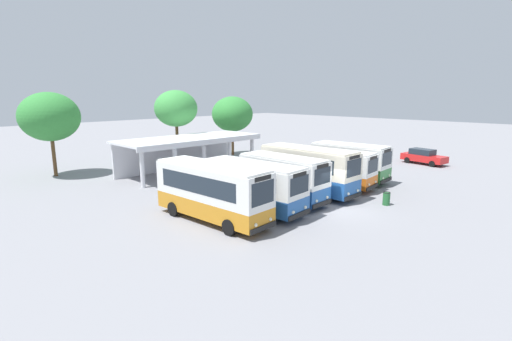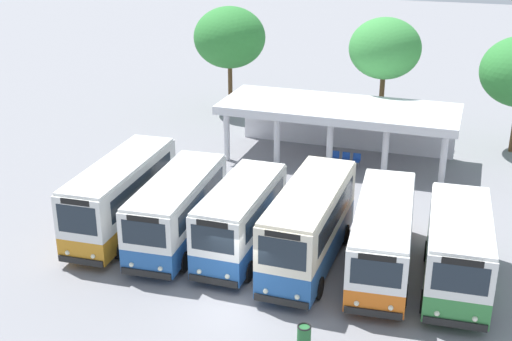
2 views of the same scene
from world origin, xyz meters
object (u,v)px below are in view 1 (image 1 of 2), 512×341
(city_bus_fifth_blue, at_px, (325,166))
(waiting_chair_middle_seat, at_px, (208,166))
(city_bus_fourth_amber, at_px, (308,169))
(waiting_chair_second_from_end, at_px, (203,167))
(litter_bin_apron, at_px, (386,199))
(city_bus_nearest_orange, at_px, (212,190))
(waiting_chair_end_by_column, at_px, (197,168))
(city_bus_middle_cream, at_px, (283,177))
(city_bus_far_end_green, at_px, (350,161))
(parked_car_flank, at_px, (423,156))
(city_bus_second_in_row, at_px, (252,185))

(city_bus_fifth_blue, height_order, waiting_chair_middle_seat, city_bus_fifth_blue)
(city_bus_fourth_amber, xyz_separation_m, waiting_chair_second_from_end, (-0.82, 11.77, -1.40))
(city_bus_fourth_amber, bearing_deg, litter_bin_apron, -76.82)
(city_bus_nearest_orange, bearing_deg, waiting_chair_end_by_column, 56.83)
(city_bus_fourth_amber, bearing_deg, city_bus_fifth_blue, 8.83)
(waiting_chair_end_by_column, bearing_deg, city_bus_middle_cream, -97.35)
(city_bus_fifth_blue, xyz_separation_m, litter_bin_apron, (-1.67, -6.10, -1.22))
(city_bus_far_end_green, bearing_deg, waiting_chair_second_from_end, 120.04)
(parked_car_flank, bearing_deg, city_bus_middle_cream, 176.07)
(city_bus_fourth_amber, xyz_separation_m, parked_car_flank, (18.58, -1.56, -1.09))
(litter_bin_apron, bearing_deg, city_bus_fifth_blue, 74.67)
(city_bus_second_in_row, distance_m, waiting_chair_middle_seat, 13.23)
(waiting_chair_second_from_end, distance_m, waiting_chair_middle_seat, 0.63)
(city_bus_nearest_orange, bearing_deg, city_bus_far_end_green, -1.17)
(city_bus_fifth_blue, xyz_separation_m, waiting_chair_second_from_end, (-3.82, 11.31, -1.15))
(parked_car_flank, bearing_deg, city_bus_nearest_orange, 176.12)
(city_bus_middle_cream, bearing_deg, city_bus_nearest_orange, 176.28)
(city_bus_fifth_blue, bearing_deg, city_bus_second_in_row, -176.74)
(city_bus_middle_cream, height_order, waiting_chair_second_from_end, city_bus_middle_cream)
(city_bus_nearest_orange, xyz_separation_m, parked_car_flank, (27.55, -1.87, -1.05))
(waiting_chair_end_by_column, height_order, waiting_chair_middle_seat, same)
(city_bus_fourth_amber, height_order, parked_car_flank, city_bus_fourth_amber)
(city_bus_middle_cream, xyz_separation_m, city_bus_fifth_blue, (5.98, 0.54, -0.10))
(litter_bin_apron, bearing_deg, waiting_chair_end_by_column, 99.04)
(city_bus_nearest_orange, xyz_separation_m, city_bus_second_in_row, (2.99, -0.36, -0.13))
(city_bus_nearest_orange, relative_size, city_bus_fourth_amber, 1.03)
(city_bus_second_in_row, distance_m, litter_bin_apron, 9.28)
(city_bus_fourth_amber, height_order, city_bus_fifth_blue, city_bus_fourth_amber)
(city_bus_fifth_blue, xyz_separation_m, waiting_chair_middle_seat, (-3.18, 11.32, -1.15))
(city_bus_fifth_blue, relative_size, city_bus_far_end_green, 1.22)
(city_bus_fourth_amber, distance_m, waiting_chair_second_from_end, 11.88)
(city_bus_middle_cream, bearing_deg, city_bus_fifth_blue, 5.20)
(city_bus_nearest_orange, bearing_deg, parked_car_flank, -3.88)
(city_bus_fourth_amber, relative_size, waiting_chair_end_by_column, 9.12)
(city_bus_second_in_row, distance_m, waiting_chair_second_from_end, 12.95)
(city_bus_fifth_blue, bearing_deg, waiting_chair_middle_seat, 105.71)
(city_bus_middle_cream, height_order, waiting_chair_end_by_column, city_bus_middle_cream)
(waiting_chair_second_from_end, bearing_deg, parked_car_flank, -34.48)
(city_bus_second_in_row, xyz_separation_m, waiting_chair_end_by_column, (4.52, 11.85, -1.23))
(city_bus_middle_cream, height_order, city_bus_fifth_blue, city_bus_middle_cream)
(waiting_chair_second_from_end, bearing_deg, city_bus_far_end_green, -59.96)
(city_bus_far_end_green, xyz_separation_m, waiting_chair_second_from_end, (-6.80, 11.77, -1.25))
(city_bus_nearest_orange, bearing_deg, city_bus_second_in_row, -6.80)
(city_bus_far_end_green, distance_m, waiting_chair_end_by_column, 14.00)
(city_bus_fourth_amber, relative_size, waiting_chair_middle_seat, 9.12)
(city_bus_middle_cream, xyz_separation_m, waiting_chair_second_from_end, (2.16, 11.85, -1.26))
(waiting_chair_second_from_end, height_order, waiting_chair_middle_seat, same)
(city_bus_nearest_orange, relative_size, city_bus_middle_cream, 1.22)
(waiting_chair_end_by_column, bearing_deg, city_bus_fifth_blue, -68.58)
(city_bus_far_end_green, height_order, litter_bin_apron, city_bus_far_end_green)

